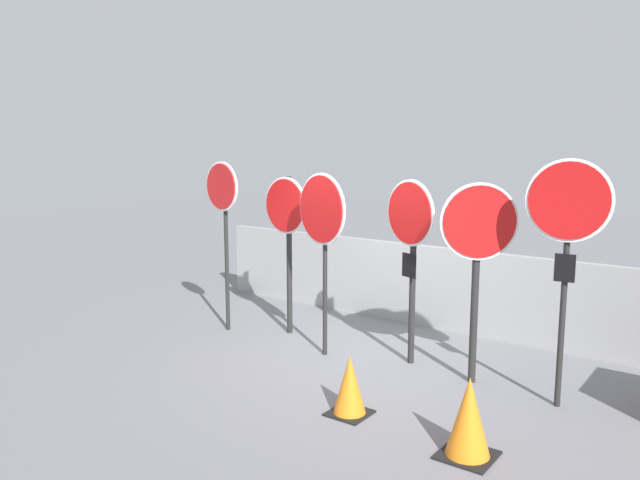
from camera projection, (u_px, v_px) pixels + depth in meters
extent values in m
plane|color=slate|center=(362.00, 359.00, 8.06)|extent=(40.00, 40.00, 0.00)
cube|color=gray|center=(427.00, 286.00, 9.42)|extent=(7.78, 0.12, 1.24)
cylinder|color=black|center=(227.00, 251.00, 9.14)|extent=(0.06, 0.06, 2.37)
cylinder|color=white|center=(222.00, 186.00, 8.95)|extent=(0.71, 0.13, 0.72)
cylinder|color=red|center=(221.00, 186.00, 8.94)|extent=(0.65, 0.12, 0.66)
cylinder|color=black|center=(289.00, 256.00, 9.00)|extent=(0.08, 0.08, 2.29)
cylinder|color=white|center=(286.00, 205.00, 8.83)|extent=(0.81, 0.12, 0.81)
cylinder|color=red|center=(285.00, 206.00, 8.82)|extent=(0.75, 0.12, 0.75)
cylinder|color=black|center=(325.00, 267.00, 8.06)|extent=(0.06, 0.06, 2.35)
cylinder|color=white|center=(322.00, 209.00, 7.90)|extent=(0.89, 0.28, 0.92)
cylinder|color=red|center=(321.00, 209.00, 7.89)|extent=(0.83, 0.26, 0.86)
cylinder|color=black|center=(413.00, 279.00, 7.76)|extent=(0.08, 0.08, 2.18)
cylinder|color=white|center=(410.00, 213.00, 7.60)|extent=(0.78, 0.30, 0.82)
cylinder|color=red|center=(409.00, 213.00, 7.59)|extent=(0.72, 0.28, 0.76)
cube|color=black|center=(409.00, 265.00, 7.70)|extent=(0.23, 0.10, 0.30)
cylinder|color=black|center=(475.00, 296.00, 7.14)|extent=(0.09, 0.09, 2.07)
cylinder|color=white|center=(479.00, 222.00, 6.94)|extent=(0.73, 0.52, 0.88)
cylinder|color=red|center=(480.00, 222.00, 6.92)|extent=(0.68, 0.48, 0.82)
cylinder|color=black|center=(564.00, 292.00, 6.44)|extent=(0.06, 0.06, 2.49)
cylinder|color=white|center=(569.00, 201.00, 6.24)|extent=(0.84, 0.13, 0.85)
cylinder|color=red|center=(569.00, 201.00, 6.23)|extent=(0.78, 0.13, 0.79)
cube|color=black|center=(565.00, 268.00, 6.35)|extent=(0.20, 0.05, 0.29)
cube|color=black|center=(467.00, 455.00, 5.57)|extent=(0.48, 0.48, 0.02)
cone|color=orange|center=(469.00, 416.00, 5.51)|extent=(0.40, 0.40, 0.72)
cube|color=black|center=(349.00, 413.00, 6.43)|extent=(0.41, 0.41, 0.02)
cone|color=orange|center=(350.00, 384.00, 6.39)|extent=(0.34, 0.34, 0.61)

